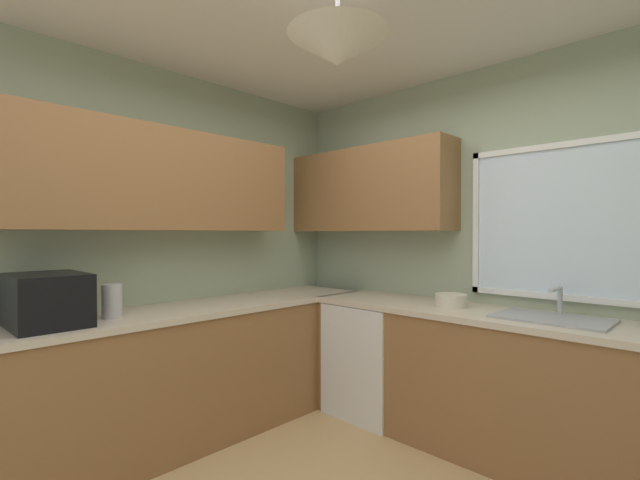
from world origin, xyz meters
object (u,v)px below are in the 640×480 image
object	(u,v)px
microwave	(47,300)
kettle	(112,301)
dishwasher	(374,358)
sink_assembly	(552,318)
bowl	(451,300)

from	to	relation	value
microwave	kettle	world-z (taller)	microwave
dishwasher	sink_assembly	distance (m)	1.38
kettle	dishwasher	bearing A→B (deg)	70.10
dishwasher	kettle	bearing A→B (deg)	-109.90
microwave	kettle	xyz separation A→B (m)	(0.02, 0.34, -0.04)
dishwasher	bowl	bearing A→B (deg)	2.66
dishwasher	sink_assembly	world-z (taller)	sink_assembly
microwave	sink_assembly	bearing A→B (deg)	47.68
bowl	dishwasher	bearing A→B (deg)	-177.34
kettle	bowl	distance (m)	2.21
sink_assembly	bowl	distance (m)	0.65
dishwasher	kettle	world-z (taller)	kettle
microwave	sink_assembly	xyz separation A→B (m)	(1.95, 2.14, -0.13)
dishwasher	kettle	xyz separation A→B (m)	(-0.64, -1.77, 0.58)
dishwasher	bowl	world-z (taller)	bowl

